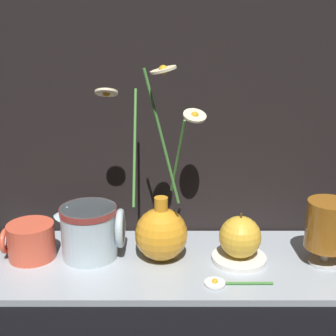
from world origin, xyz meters
The scene contains 9 objects.
ground_plane centered at (0.00, 0.00, 0.00)m, with size 6.00×6.00×0.00m, color black.
shelf centered at (0.00, 0.00, 0.01)m, with size 0.72×0.26×0.01m.
vase_with_flowers centered at (-0.02, 0.01, 0.07)m, with size 0.20×0.13×0.37m.
yellow_mug centered at (-0.27, 0.01, 0.05)m, with size 0.10×0.09×0.07m.
ceramic_pitcher centered at (-0.15, 0.02, 0.07)m, with size 0.13×0.11×0.11m.
tea_glass centered at (0.28, -0.01, 0.09)m, with size 0.08×0.08×0.12m.
saucer_plate centered at (0.13, 0.00, 0.02)m, with size 0.10×0.10×0.01m.
orange_fruit centered at (0.13, 0.00, 0.06)m, with size 0.08×0.08×0.09m.
loose_daisy centered at (0.09, -0.08, 0.02)m, with size 0.12×0.04×0.01m.
Camera 1 is at (-0.01, -0.78, 0.44)m, focal length 50.00 mm.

